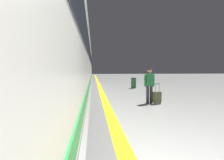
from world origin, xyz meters
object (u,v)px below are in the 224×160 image
object	(u,v)px
suitcase_near	(157,97)
passenger_near	(149,83)
high_speed_train	(49,46)
waste_bin	(134,83)

from	to	relation	value
suitcase_near	passenger_near	bearing A→B (deg)	155.31
high_speed_train	waste_bin	distance (m)	9.57
high_speed_train	suitcase_near	world-z (taller)	high_speed_train
passenger_near	suitcase_near	world-z (taller)	passenger_near
high_speed_train	suitcase_near	distance (m)	5.25
suitcase_near	waste_bin	distance (m)	6.70
passenger_near	waste_bin	xyz separation A→B (m)	(0.82, 6.54, -0.53)
high_speed_train	suitcase_near	size ratio (longest dim) A/B	29.84
suitcase_near	waste_bin	world-z (taller)	suitcase_near
passenger_near	suitcase_near	distance (m)	0.76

